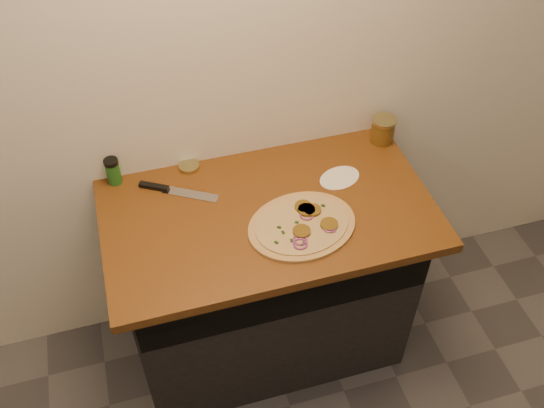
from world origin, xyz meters
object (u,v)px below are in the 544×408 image
object	(u,v)px
pizza	(303,225)
salsa_jar	(383,130)
chefs_knife	(171,190)
spice_shaker	(113,171)

from	to	relation	value
pizza	salsa_jar	xyz separation A→B (m)	(0.46, 0.36, 0.04)
chefs_knife	spice_shaker	xyz separation A→B (m)	(-0.19, 0.11, 0.05)
chefs_knife	salsa_jar	world-z (taller)	salsa_jar
pizza	spice_shaker	world-z (taller)	spice_shaker
salsa_jar	pizza	bearing A→B (deg)	-141.45
pizza	chefs_knife	xyz separation A→B (m)	(-0.42, 0.31, -0.00)
chefs_knife	salsa_jar	xyz separation A→B (m)	(0.87, 0.06, 0.05)
chefs_knife	pizza	bearing A→B (deg)	-36.38
salsa_jar	chefs_knife	bearing A→B (deg)	-176.21
pizza	spice_shaker	bearing A→B (deg)	145.72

